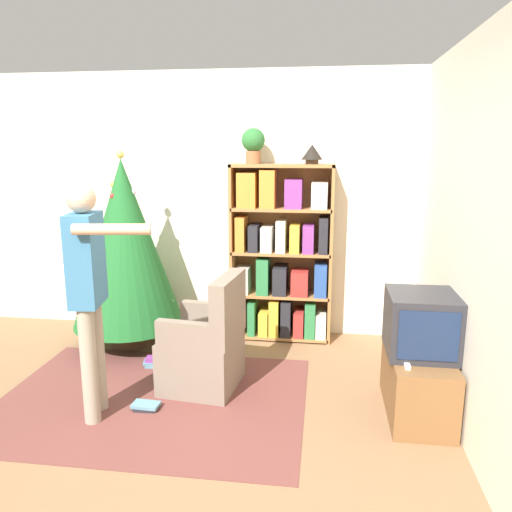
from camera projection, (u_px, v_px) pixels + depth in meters
ground_plane at (156, 447)px, 3.17m from camera, size 14.00×14.00×0.00m
wall_back at (223, 205)px, 5.06m from camera, size 8.00×0.10×2.60m
wall_right at (508, 257)px, 2.63m from camera, size 0.10×8.00×2.60m
area_rug at (153, 399)px, 3.77m from camera, size 2.30×1.71×0.01m
bookshelf at (281, 257)px, 4.85m from camera, size 0.98×0.32×1.72m
tv_stand at (417, 383)px, 3.55m from camera, size 0.41×0.82×0.46m
television at (422, 324)px, 3.45m from camera, size 0.47×0.49×0.43m
game_remote at (407, 364)px, 3.27m from camera, size 0.04×0.12×0.02m
christmas_tree at (125, 244)px, 4.62m from camera, size 1.03×1.03×1.84m
armchair at (206, 349)px, 3.91m from camera, size 0.63×0.62×0.92m
standing_person at (89, 284)px, 3.35m from camera, size 0.68×0.46×1.64m
potted_plant at (253, 143)px, 4.66m from camera, size 0.22×0.22×0.33m
table_lamp at (312, 153)px, 4.61m from camera, size 0.20×0.20×0.18m
book_pile_near_tree at (155, 362)px, 4.35m from camera, size 0.21×0.16×0.08m
book_pile_by_chair at (146, 406)px, 3.63m from camera, size 0.20×0.14×0.05m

